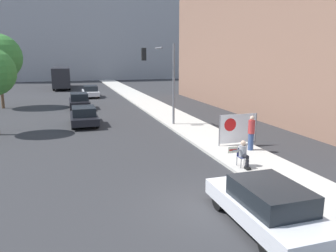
{
  "coord_description": "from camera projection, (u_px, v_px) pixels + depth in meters",
  "views": [
    {
      "loc": [
        -4.33,
        -9.14,
        4.93
      ],
      "look_at": [
        0.43,
        6.14,
        1.51
      ],
      "focal_mm": 35.0,
      "sensor_mm": 36.0,
      "label": 1
    }
  ],
  "objects": [
    {
      "name": "seated_protester",
      "position": [
        243.0,
        153.0,
        14.38
      ],
      "size": [
        0.97,
        0.77,
        1.18
      ],
      "rotation": [
        0.0,
        0.0,
        -0.3
      ],
      "color": "#474C56",
      "rests_on": "sidewalk_curb"
    },
    {
      "name": "sidewalk_curb",
      "position": [
        176.0,
        119.0,
        25.95
      ],
      "size": [
        3.03,
        90.0,
        0.14
      ],
      "primitive_type": "cube",
      "color": "beige",
      "rests_on": "ground_plane"
    },
    {
      "name": "jogger_on_sidewalk",
      "position": [
        251.0,
        133.0,
        16.93
      ],
      "size": [
        0.34,
        0.34,
        1.81
      ],
      "rotation": [
        0.0,
        0.0,
        3.41
      ],
      "color": "#334775",
      "rests_on": "sidewalk_curb"
    },
    {
      "name": "car_on_road_distant",
      "position": [
        90.0,
        91.0,
        40.32
      ],
      "size": [
        1.84,
        4.78,
        1.41
      ],
      "color": "silver",
      "rests_on": "ground_plane"
    },
    {
      "name": "car_on_road_nearest",
      "position": [
        84.0,
        116.0,
        23.82
      ],
      "size": [
        1.86,
        4.32,
        1.36
      ],
      "color": "black",
      "rests_on": "ground_plane"
    },
    {
      "name": "traffic_light_pole",
      "position": [
        163.0,
        71.0,
        22.73
      ],
      "size": [
        2.34,
        2.11,
        5.65
      ],
      "color": "slate",
      "rests_on": "sidewalk_curb"
    },
    {
      "name": "car_on_road_midblock",
      "position": [
        79.0,
        101.0,
        31.43
      ],
      "size": [
        1.81,
        4.51,
        1.5
      ],
      "color": "black",
      "rests_on": "ground_plane"
    },
    {
      "name": "parked_car_curbside",
      "position": [
        267.0,
        205.0,
        9.51
      ],
      "size": [
        1.88,
        4.46,
        1.37
      ],
      "color": "silver",
      "rests_on": "ground_plane"
    },
    {
      "name": "building_backdrop_right",
      "position": [
        294.0,
        35.0,
        28.33
      ],
      "size": [
        10.0,
        32.0,
        13.43
      ],
      "color": "#936B56",
      "rests_on": "ground_plane"
    },
    {
      "name": "building_backdrop_far",
      "position": [
        72.0,
        9.0,
        69.63
      ],
      "size": [
        52.0,
        12.0,
        29.43
      ],
      "color": "#99999E",
      "rests_on": "ground_plane"
    },
    {
      "name": "city_bus_on_road",
      "position": [
        61.0,
        76.0,
        50.88
      ],
      "size": [
        2.52,
        10.43,
        3.25
      ],
      "color": "#232328",
      "rests_on": "ground_plane"
    },
    {
      "name": "ground_plane",
      "position": [
        211.0,
        208.0,
        10.83
      ],
      "size": [
        160.0,
        160.0,
        0.0
      ],
      "primitive_type": "plane",
      "color": "#303033"
    },
    {
      "name": "protest_banner",
      "position": [
        238.0,
        128.0,
        18.01
      ],
      "size": [
        2.3,
        0.06,
        1.71
      ],
      "color": "slate",
      "rests_on": "sidewalk_curb"
    }
  ]
}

